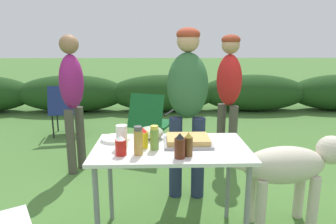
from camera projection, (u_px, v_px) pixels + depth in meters
name	position (u px, v px, depth m)	size (l,w,h in m)	color
shrub_hedge	(163.00, 93.00, 6.56)	(14.40, 0.90, 0.80)	#1E4219
folding_table	(171.00, 157.00, 2.15)	(1.10, 0.64, 0.74)	silver
food_tray	(188.00, 141.00, 2.19)	(0.35, 0.28, 0.06)	#9E9EA3
plate_stack	(116.00, 139.00, 2.27)	(0.22, 0.22, 0.03)	white
mixing_bowl	(151.00, 133.00, 2.31)	(0.20, 0.20, 0.09)	#ADBC99
paper_cup_stack	(122.00, 137.00, 2.09)	(0.08, 0.08, 0.16)	white
mustard_bottle	(143.00, 138.00, 2.10)	(0.08, 0.08, 0.15)	yellow
relish_jar	(154.00, 138.00, 2.06)	(0.06, 0.06, 0.17)	olive
bbq_sauce_bottle	(180.00, 146.00, 1.91)	(0.07, 0.07, 0.17)	#562314
spice_jar	(138.00, 141.00, 1.96)	(0.06, 0.06, 0.19)	#B2893D
beer_bottle	(188.00, 145.00, 1.94)	(0.06, 0.06, 0.16)	brown
ketchup_bottle	(121.00, 146.00, 1.96)	(0.07, 0.07, 0.13)	red
standing_person_in_olive_jacket	(188.00, 94.00, 2.83)	(0.43, 0.53, 1.61)	#232D4C
standing_person_in_dark_puffer	(72.00, 91.00, 3.32)	(0.33, 0.38, 1.56)	#4C473D
standing_person_in_gray_fleece	(229.00, 85.00, 3.52)	(0.39, 0.40, 1.56)	#4C473D
dog	(291.00, 168.00, 2.36)	(1.06, 0.37, 0.75)	beige
camp_chair_green_behind_table	(66.00, 108.00, 4.74)	(0.55, 0.65, 0.83)	navy
camp_chair_near_hedge	(151.00, 119.00, 4.00)	(0.64, 0.71, 0.83)	#19602D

